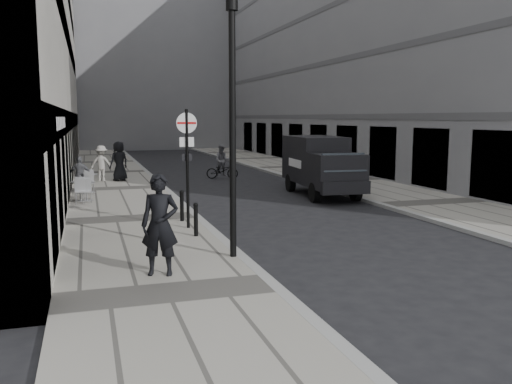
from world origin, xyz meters
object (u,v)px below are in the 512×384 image
Objects in this scene: lamppost at (232,115)px; panel_van at (320,163)px; sign_post at (187,152)px; cyclist at (222,166)px; walking_man at (160,225)px.

panel_van is at bearing 55.81° from lamppost.
sign_post is 0.59× the size of lamppost.
panel_van is at bearing -55.74° from cyclist.
sign_post reaches higher than walking_man.
walking_man is 0.36× the size of lamppost.
cyclist is (4.17, 12.91, -1.57)m from sign_post.
walking_man is at bearing -91.97° from cyclist.
cyclist is at bearing 77.05° from lamppost.
lamppost is at bearing -87.24° from cyclist.
sign_post is at bearing 96.51° from lamppost.
panel_van is 2.94× the size of cyclist.
sign_post reaches higher than cyclist.
lamppost is 17.04m from cyclist.
sign_post is 8.74m from panel_van.
sign_post is (1.37, 4.48, 1.14)m from walking_man.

